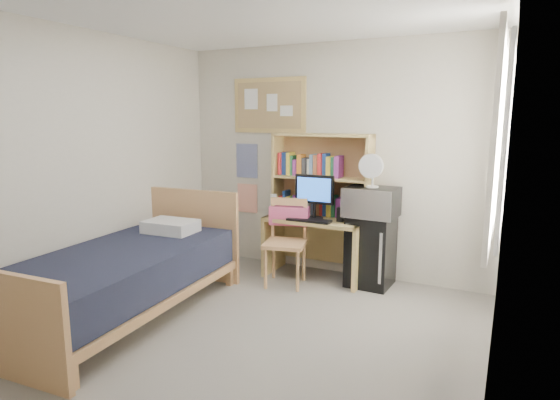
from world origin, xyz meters
The scene contains 24 objects.
floor centered at (0.00, 0.00, -0.01)m, with size 3.60×4.20×0.02m, color gray.
wall_back centered at (0.00, 2.10, 1.30)m, with size 3.60×0.04×2.60m, color beige.
wall_left centered at (-1.80, 0.00, 1.30)m, with size 0.04×4.20×2.60m, color beige.
wall_right centered at (1.80, 0.00, 1.30)m, with size 0.04×4.20×2.60m, color beige.
window_unit centered at (1.75, 1.20, 1.60)m, with size 0.10×1.40×1.70m, color white.
curtain_left centered at (1.72, 0.80, 1.60)m, with size 0.04×0.55×1.70m, color white.
curtain_right centered at (1.72, 1.60, 1.60)m, with size 0.04×0.55×1.70m, color white.
bulletin_board centered at (-0.78, 2.08, 1.92)m, with size 0.94×0.03×0.64m, color tan.
poster_wave centered at (-1.10, 2.09, 1.25)m, with size 0.30×0.01×0.42m, color navy.
poster_japan centered at (-1.10, 2.09, 0.78)m, with size 0.28×0.01×0.36m, color #ED5029.
desk centered at (-0.05, 1.80, 0.34)m, with size 1.10×0.55×0.69m, color tan.
desk_chair centered at (-0.26, 1.44, 0.46)m, with size 0.46×0.46×0.93m, color tan.
mini_fridge centered at (0.56, 1.84, 0.38)m, with size 0.45×0.45×0.76m, color black.
bed centered at (-1.22, 0.06, 0.31)m, with size 1.11×2.22×0.61m, color black.
hutch centered at (-0.05, 1.95, 1.15)m, with size 1.12×0.29×0.92m, color tan.
monitor centered at (-0.05, 1.74, 0.92)m, with size 0.44×0.03×0.47m, color black.
keyboard centered at (-0.05, 1.60, 0.70)m, with size 0.48×0.15×0.02m, color black.
speaker_left centered at (-0.35, 1.74, 0.77)m, with size 0.07×0.07×0.16m, color black.
speaker_right centered at (0.25, 1.74, 0.76)m, with size 0.06×0.06×0.15m, color black.
water_bottle centered at (-0.53, 1.70, 0.81)m, with size 0.07×0.07×0.24m, color white.
hoodie centered at (-0.30, 1.63, 0.72)m, with size 0.43×0.13×0.21m, color #D24F7B.
microwave centered at (0.56, 1.82, 0.91)m, with size 0.53×0.40×0.30m, color silver.
desk_fan centered at (0.56, 1.82, 1.22)m, with size 0.25×0.25×0.31m, color white.
pillow centered at (-1.27, 0.81, 0.67)m, with size 0.51×0.36×0.12m, color white.
Camera 1 is at (1.84, -2.91, 1.79)m, focal length 30.00 mm.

